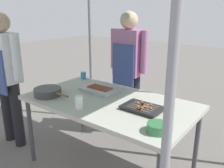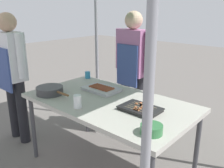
# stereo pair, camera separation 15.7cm
# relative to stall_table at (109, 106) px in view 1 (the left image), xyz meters

# --- Properties ---
(ground_plane) EXTENTS (18.00, 18.00, 0.00)m
(ground_plane) POSITION_rel_stall_table_xyz_m (0.00, 0.00, -0.70)
(ground_plane) COLOR #66605B
(stall_table) EXTENTS (1.60, 0.90, 0.75)m
(stall_table) POSITION_rel_stall_table_xyz_m (0.00, 0.00, 0.00)
(stall_table) COLOR #B7B2A8
(stall_table) RESTS_ON ground
(tray_grilled_sausages) EXTENTS (0.38, 0.25, 0.05)m
(tray_grilled_sausages) POSITION_rel_stall_table_xyz_m (-0.24, 0.16, 0.07)
(tray_grilled_sausages) COLOR #ADADB2
(tray_grilled_sausages) RESTS_ON stall_table
(tray_meat_skewers) EXTENTS (0.34, 0.23, 0.04)m
(tray_meat_skewers) POSITION_rel_stall_table_xyz_m (0.37, 0.00, 0.07)
(tray_meat_skewers) COLOR black
(tray_meat_skewers) RESTS_ON stall_table
(cooking_wok) EXTENTS (0.43, 0.27, 0.08)m
(cooking_wok) POSITION_rel_stall_table_xyz_m (-0.56, -0.26, 0.09)
(cooking_wok) COLOR #38383A
(cooking_wok) RESTS_ON stall_table
(condiment_bowl) EXTENTS (0.16, 0.16, 0.07)m
(condiment_bowl) POSITION_rel_stall_table_xyz_m (0.65, -0.27, 0.09)
(condiment_bowl) COLOR #33723F
(condiment_bowl) RESTS_ON stall_table
(drink_cup_near_edge) EXTENTS (0.07, 0.07, 0.08)m
(drink_cup_near_edge) POSITION_rel_stall_table_xyz_m (-0.70, 0.39, 0.09)
(drink_cup_near_edge) COLOR #338CBF
(drink_cup_near_edge) RESTS_ON stall_table
(drink_cup_by_wok) EXTENTS (0.07, 0.07, 0.12)m
(drink_cup_by_wok) POSITION_rel_stall_table_xyz_m (-0.08, -0.31, 0.11)
(drink_cup_by_wok) COLOR white
(drink_cup_by_wok) RESTS_ON stall_table
(vendor_woman) EXTENTS (0.52, 0.23, 1.55)m
(vendor_woman) POSITION_rel_stall_table_xyz_m (-0.30, 0.76, 0.22)
(vendor_woman) COLOR black
(vendor_woman) RESTS_ON ground
(customer_nearby) EXTENTS (0.52, 0.23, 1.54)m
(customer_nearby) POSITION_rel_stall_table_xyz_m (-1.24, -0.30, 0.21)
(customer_nearby) COLOR black
(customer_nearby) RESTS_ON ground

